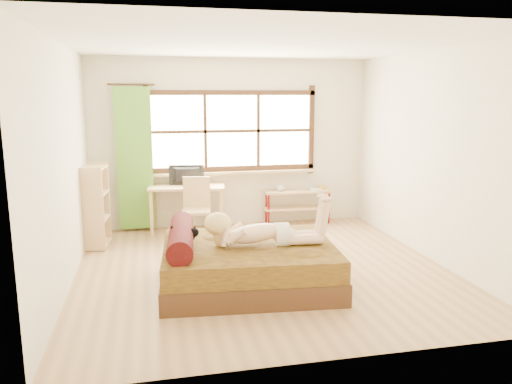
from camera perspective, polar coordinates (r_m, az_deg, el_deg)
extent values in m
plane|color=#9E754C|center=(6.28, 0.73, -8.73)|extent=(4.50, 4.50, 0.00)
plane|color=white|center=(5.94, 0.80, 16.59)|extent=(4.50, 4.50, 0.00)
plane|color=silver|center=(8.16, -2.77, 5.58)|extent=(4.50, 0.00, 4.50)
plane|color=silver|center=(3.83, 8.26, -0.76)|extent=(4.50, 0.00, 4.50)
plane|color=silver|center=(5.89, -21.12, 2.73)|extent=(0.00, 4.50, 4.50)
plane|color=silver|center=(6.82, 19.56, 3.88)|extent=(0.00, 4.50, 4.50)
cube|color=#FFEDBF|center=(8.14, -2.78, 6.98)|extent=(2.60, 0.01, 1.30)
cube|color=tan|center=(8.14, -2.65, 2.23)|extent=(2.80, 0.16, 0.04)
cube|color=#4F9528|center=(7.96, -13.71, 3.69)|extent=(0.55, 0.10, 2.20)
cube|color=#341F0F|center=(5.73, -0.82, -9.44)|extent=(2.05, 1.69, 0.24)
cube|color=#371B0C|center=(5.65, -0.82, -7.16)|extent=(2.00, 1.66, 0.24)
cylinder|color=black|center=(5.55, -8.57, -5.08)|extent=(0.38, 1.33, 0.27)
cube|color=tan|center=(7.86, -7.90, 0.56)|extent=(1.23, 0.70, 0.04)
cube|color=tan|center=(7.79, -11.87, -2.38)|extent=(0.06, 0.06, 0.70)
cube|color=tan|center=(7.71, -3.97, -2.30)|extent=(0.06, 0.06, 0.70)
cube|color=tan|center=(8.20, -11.46, -1.69)|extent=(0.06, 0.06, 0.70)
cube|color=tan|center=(8.12, -3.97, -1.61)|extent=(0.06, 0.06, 0.70)
imported|color=black|center=(7.88, -7.96, 1.89)|extent=(0.55, 0.15, 0.32)
cube|color=tan|center=(7.49, -6.82, -2.14)|extent=(0.46, 0.46, 0.04)
cube|color=tan|center=(7.62, -6.79, 0.03)|extent=(0.41, 0.10, 0.47)
cube|color=tan|center=(7.39, -8.21, -4.15)|extent=(0.04, 0.04, 0.41)
cube|color=tan|center=(7.37, -5.49, -4.13)|extent=(0.04, 0.04, 0.41)
cube|color=tan|center=(7.72, -8.02, -3.47)|extent=(0.04, 0.04, 0.41)
cube|color=tan|center=(7.71, -5.42, -3.45)|extent=(0.04, 0.04, 0.41)
cube|color=tan|center=(8.34, 4.79, 0.07)|extent=(1.13, 0.33, 0.04)
cube|color=tan|center=(8.40, 4.76, -1.81)|extent=(1.13, 0.33, 0.03)
cylinder|color=maroon|center=(8.18, 1.45, -1.99)|extent=(0.03, 0.03, 0.56)
cylinder|color=maroon|center=(8.43, 8.34, -1.71)|extent=(0.03, 0.03, 0.56)
cylinder|color=maroon|center=(8.40, 1.17, -1.65)|extent=(0.03, 0.03, 0.56)
cylinder|color=maroon|center=(8.64, 7.89, -1.39)|extent=(0.03, 0.03, 0.56)
cube|color=gold|center=(8.44, 7.57, 0.53)|extent=(0.10, 0.10, 0.07)
imported|color=gray|center=(8.25, 2.80, 0.46)|extent=(0.14, 0.14, 0.10)
imported|color=gray|center=(8.40, 6.10, 0.31)|extent=(0.19, 0.26, 0.02)
cube|color=tan|center=(7.49, -17.53, -5.58)|extent=(0.33, 0.50, 0.03)
cube|color=tan|center=(7.40, -17.69, -2.90)|extent=(0.33, 0.50, 0.03)
cube|color=tan|center=(7.33, -17.86, -0.15)|extent=(0.33, 0.50, 0.03)
cube|color=tan|center=(7.27, -18.03, 2.64)|extent=(0.33, 0.50, 0.03)
cube|color=tan|center=(7.14, -18.14, -1.95)|extent=(0.29, 0.06, 1.16)
cube|color=tan|center=(7.59, -17.44, -1.15)|extent=(0.29, 0.06, 1.16)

